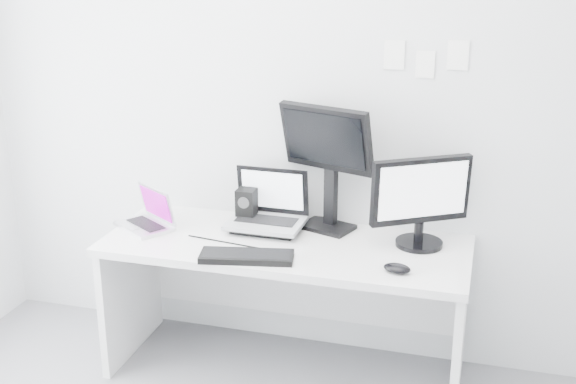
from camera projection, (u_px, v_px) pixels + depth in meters
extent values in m
plane|color=silver|center=(304.00, 105.00, 3.75)|extent=(3.60, 0.00, 3.60)
cube|color=silver|center=(285.00, 309.00, 3.74)|extent=(1.80, 0.70, 0.73)
cube|color=silver|center=(143.00, 208.00, 3.77)|extent=(0.36, 0.34, 0.22)
cube|color=black|center=(247.00, 207.00, 3.83)|extent=(0.13, 0.13, 0.19)
cube|color=#9FA3A7|center=(265.00, 202.00, 3.72)|extent=(0.39, 0.30, 0.32)
cube|color=black|center=(328.00, 166.00, 3.69)|extent=(0.53, 0.33, 0.67)
cube|color=black|center=(421.00, 201.00, 3.51)|extent=(0.55, 0.46, 0.46)
cube|color=black|center=(247.00, 256.00, 3.42)|extent=(0.46, 0.24, 0.03)
ellipsoid|color=black|center=(397.00, 268.00, 3.28)|extent=(0.14, 0.10, 0.04)
cube|color=white|center=(394.00, 55.00, 3.54)|extent=(0.10, 0.00, 0.14)
cube|color=white|center=(425.00, 64.00, 3.51)|extent=(0.09, 0.00, 0.13)
cube|color=white|center=(458.00, 55.00, 3.46)|extent=(0.10, 0.00, 0.14)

